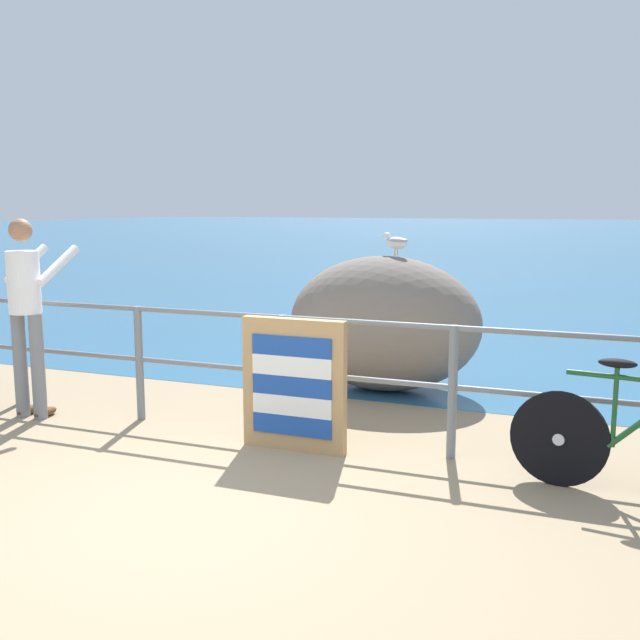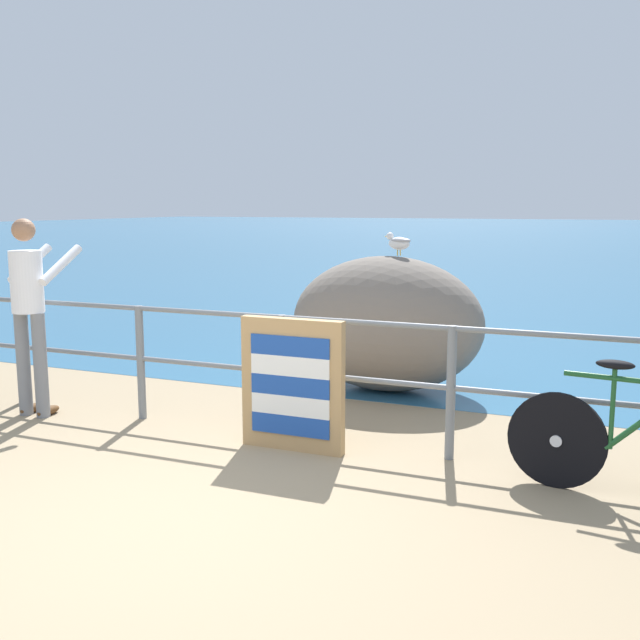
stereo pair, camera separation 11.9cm
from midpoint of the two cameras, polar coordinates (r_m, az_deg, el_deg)
name	(u,v)px [view 2 (the right image)]	position (r m, az deg, el deg)	size (l,w,h in m)	color
ground_plane	(532,267)	(23.77, 16.38, 3.96)	(120.00, 120.00, 0.10)	#937F60
sea_surface	(580,233)	(51.69, 19.71, 6.41)	(120.00, 90.00, 0.01)	#285B7F
promenade_railing	(282,361)	(5.96, -2.40, -3.25)	(8.40, 0.07, 1.02)	slate
person_at_railing	(30,307)	(6.99, -21.23, 0.93)	(0.44, 0.64, 1.78)	slate
folded_deckchair_stack	(292,385)	(5.67, -1.57, -5.08)	(0.84, 0.10, 1.04)	tan
breakwater_boulder_main	(386,324)	(7.52, 5.66, -0.28)	(2.00, 1.30, 1.38)	slate
seagull	(399,242)	(7.48, 6.62, 6.07)	(0.34, 0.21, 0.23)	gold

